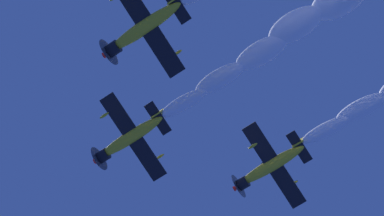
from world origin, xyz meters
TOP-DOWN VIEW (x-y plane):
  - airplane_lead at (-3.40, 2.75)m, footprint 9.23×8.73m
  - airplane_left_wingman at (-11.71, -7.46)m, footprint 9.12×8.75m
  - airplane_right_wingman at (8.53, -5.40)m, footprint 9.20×8.73m

SIDE VIEW (x-z plane):
  - airplane_left_wingman at x=-11.71m, z-range 56.49..60.65m
  - airplane_right_wingman at x=8.53m, z-range 58.37..62.35m
  - airplane_lead at x=-3.40m, z-range 58.61..62.51m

